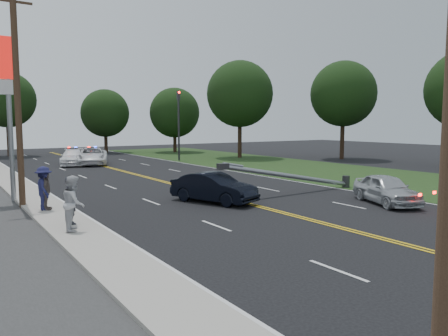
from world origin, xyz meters
TOP-DOWN VIEW (x-y plane):
  - ground at (0.00, 0.00)m, footprint 120.00×120.00m
  - sidewalk at (-8.40, 10.00)m, footprint 1.80×70.00m
  - grass_verge at (13.50, 10.00)m, footprint 12.00×80.00m
  - centerline_yellow at (0.00, 10.00)m, footprint 0.36×80.00m
  - traffic_signal at (8.30, 30.00)m, footprint 0.28×0.41m
  - fallen_streetlight at (4.19, 8.00)m, footprint 9.36×0.44m
  - utility_pole_mid at (-9.20, 12.00)m, footprint 1.60×0.28m
  - tree_6 at (-5.41, 45.75)m, footprint 6.35×6.35m
  - tree_7 at (5.88, 45.62)m, footprint 6.09×6.09m
  - tree_8 at (13.81, 41.73)m, footprint 6.48×6.48m
  - tree_9 at (15.72, 29.72)m, footprint 7.27×7.27m
  - tree_13 at (23.67, 22.12)m, footprint 6.87×6.87m
  - crashed_sedan at (-1.17, 8.19)m, footprint 3.04×4.66m
  - waiting_sedan at (5.56, 3.32)m, footprint 3.17×4.49m
  - emergency_a at (-0.38, 30.63)m, footprint 4.32×6.24m
  - emergency_b at (-2.04, 31.06)m, footprint 3.39×5.34m
  - bystander_a at (-8.30, 6.86)m, footprint 0.47×0.68m
  - bystander_b at (-8.46, 5.81)m, footprint 1.01×1.14m
  - bystander_c at (-8.60, 10.18)m, footprint 0.74×1.24m
  - bystander_d at (-8.52, 10.13)m, footprint 0.71×1.04m

SIDE VIEW (x-z plane):
  - ground at x=0.00m, z-range 0.00..0.00m
  - grass_verge at x=13.50m, z-range 0.00..0.01m
  - centerline_yellow at x=0.00m, z-range 0.01..0.01m
  - sidewalk at x=-8.40m, z-range 0.00..0.12m
  - waiting_sedan at x=5.56m, z-range 0.00..1.42m
  - emergency_b at x=-2.04m, z-range 0.00..1.44m
  - crashed_sedan at x=-1.17m, z-range 0.00..1.45m
  - emergency_a at x=-0.38m, z-range 0.00..1.58m
  - fallen_streetlight at x=4.19m, z-range -0.04..1.88m
  - bystander_d at x=-8.52m, z-range 0.12..1.76m
  - bystander_a at x=-8.30m, z-range 0.12..1.91m
  - bystander_c at x=-8.60m, z-range 0.12..2.02m
  - bystander_b at x=-8.46m, z-range 0.12..2.06m
  - traffic_signal at x=8.30m, z-range 0.68..7.73m
  - tree_7 at x=5.88m, z-range 1.00..9.11m
  - utility_pole_mid at x=-9.20m, z-range 0.08..10.08m
  - tree_8 at x=13.81m, z-range 0.95..9.33m
  - tree_6 at x=-5.41m, z-range 1.64..11.29m
  - tree_13 at x=23.67m, z-range 1.71..12.03m
  - tree_9 at x=15.72m, z-range 1.67..12.29m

